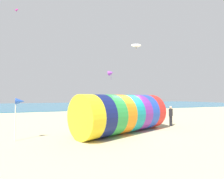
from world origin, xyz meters
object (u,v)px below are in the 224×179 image
object	(u,v)px
giant_inflatable_tube	(123,114)
beach_flag	(20,103)
bystander_mid_beach	(138,108)
kite_handler	(171,116)
bystander_near_water	(93,108)
kite_magenta_parafoil	(17,10)
kite_white_parafoil	(136,45)
kite_purple_delta	(111,73)

from	to	relation	value
giant_inflatable_tube	beach_flag	distance (m)	6.31
beach_flag	bystander_mid_beach	bearing A→B (deg)	38.67
kite_handler	bystander_near_water	bearing A→B (deg)	107.60
bystander_near_water	bystander_mid_beach	distance (m)	6.37
beach_flag	kite_magenta_parafoil	bearing A→B (deg)	98.76
giant_inflatable_tube	bystander_near_water	distance (m)	12.28
kite_white_parafoil	bystander_mid_beach	size ratio (longest dim) A/B	0.77
kite_magenta_parafoil	bystander_near_water	bearing A→B (deg)	-20.79
kite_magenta_parafoil	bystander_near_water	distance (m)	17.18
kite_handler	kite_magenta_parafoil	distance (m)	24.34
kite_purple_delta	bystander_mid_beach	size ratio (longest dim) A/B	1.13
giant_inflatable_tube	kite_white_parafoil	xyz separation A→B (m)	(3.84, 4.99, 6.46)
kite_white_parafoil	kite_magenta_parafoil	bearing A→B (deg)	138.75
kite_purple_delta	beach_flag	xyz separation A→B (m)	(-12.22, -17.69, -4.56)
giant_inflatable_tube	kite_handler	xyz separation A→B (m)	(4.81, 0.98, -0.45)
bystander_near_water	bystander_mid_beach	bearing A→B (deg)	-9.80
kite_purple_delta	bystander_mid_beach	distance (m)	9.01
kite_purple_delta	giant_inflatable_tube	bearing A→B (deg)	-108.55
kite_magenta_parafoil	kite_handler	bearing A→B (deg)	-48.02
giant_inflatable_tube	kite_white_parafoil	size ratio (longest dim) A/B	6.29
kite_handler	bystander_near_water	size ratio (longest dim) A/B	0.92
kite_purple_delta	bystander_near_water	distance (m)	9.28
kite_magenta_parafoil	bystander_mid_beach	bearing A→B (deg)	-16.68
kite_purple_delta	kite_magenta_parafoil	distance (m)	16.70
kite_handler	bystander_near_water	world-z (taller)	bystander_near_water
kite_handler	kite_white_parafoil	world-z (taller)	kite_white_parafoil
beach_flag	bystander_near_water	bearing A→B (deg)	58.23
kite_handler	kite_white_parafoil	distance (m)	8.05
bystander_mid_beach	beach_flag	xyz separation A→B (m)	(-13.78, -11.03, 1.31)
kite_magenta_parafoil	bystander_mid_beach	world-z (taller)	kite_magenta_parafoil
kite_purple_delta	bystander_mid_beach	xyz separation A→B (m)	(1.55, -6.66, -5.87)
bystander_near_water	beach_flag	distance (m)	14.29
bystander_near_water	beach_flag	xyz separation A→B (m)	(-7.50, -12.11, 1.15)
giant_inflatable_tube	kite_purple_delta	bearing A→B (deg)	71.45
bystander_near_water	kite_white_parafoil	bearing A→B (deg)	-70.26
kite_handler	bystander_mid_beach	size ratio (longest dim) A/B	1.08
kite_purple_delta	kite_white_parafoil	world-z (taller)	kite_white_parafoil
bystander_near_water	beach_flag	size ratio (longest dim) A/B	0.76
kite_handler	beach_flag	size ratio (longest dim) A/B	0.70
beach_flag	kite_purple_delta	bearing A→B (deg)	55.35
bystander_mid_beach	beach_flag	world-z (taller)	beach_flag
kite_magenta_parafoil	bystander_near_water	xyz separation A→B (m)	(9.95, -3.78, -13.49)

